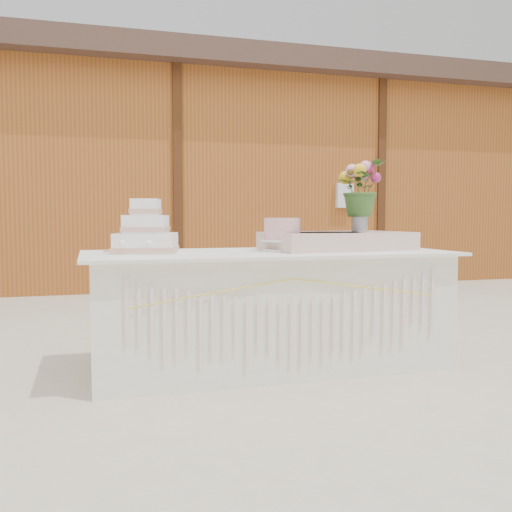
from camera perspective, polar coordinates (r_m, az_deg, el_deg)
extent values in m
plane|color=beige|center=(3.89, 1.26, -10.94)|extent=(80.00, 80.00, 0.00)
cube|color=#985120|center=(9.66, -9.61, 6.89)|extent=(12.00, 4.00, 3.00)
cube|color=#422E25|center=(9.89, -9.72, 16.49)|extent=(12.60, 4.60, 0.30)
cube|color=white|center=(3.81, 1.27, -5.49)|extent=(2.28, 0.88, 0.75)
cube|color=white|center=(3.77, 1.28, 0.30)|extent=(2.40, 1.00, 0.02)
cube|color=white|center=(3.71, -10.92, 1.30)|extent=(0.45, 0.45, 0.13)
cube|color=#D89E88|center=(3.71, -10.91, 0.72)|extent=(0.46, 0.46, 0.03)
cube|color=white|center=(3.70, -10.95, 3.15)|extent=(0.32, 0.32, 0.11)
cube|color=#D89E88|center=(3.70, -10.94, 2.66)|extent=(0.34, 0.34, 0.03)
cube|color=white|center=(3.70, -10.97, 4.83)|extent=(0.21, 0.21, 0.10)
cube|color=#D89E88|center=(3.70, -10.96, 4.43)|extent=(0.22, 0.22, 0.03)
cylinder|color=white|center=(3.79, 2.62, 0.60)|extent=(0.26, 0.26, 0.02)
cylinder|color=white|center=(3.79, 2.62, 1.09)|extent=(0.08, 0.08, 0.05)
cylinder|color=white|center=(3.78, 2.63, 1.57)|extent=(0.31, 0.31, 0.01)
cylinder|color=#F4B0B8|center=(3.78, 2.63, 2.74)|extent=(0.24, 0.24, 0.14)
cube|color=beige|center=(3.99, 8.07, 1.51)|extent=(1.04, 0.67, 0.12)
cylinder|color=#ABACB0|center=(4.06, 10.32, 3.49)|extent=(0.11, 0.11, 0.16)
imported|color=#376026|center=(4.07, 10.37, 7.35)|extent=(0.47, 0.46, 0.39)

